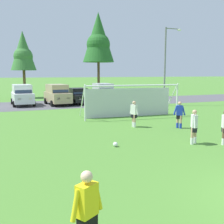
{
  "coord_description": "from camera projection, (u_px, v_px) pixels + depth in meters",
  "views": [
    {
      "loc": [
        -6.79,
        -4.33,
        3.34
      ],
      "look_at": [
        -0.87,
        10.26,
        1.08
      ],
      "focal_mm": 43.46,
      "sensor_mm": 36.0,
      "label": 1
    }
  ],
  "objects": [
    {
      "name": "ground_plane",
      "position": [
        99.0,
        117.0,
        20.73
      ],
      "size": [
        400.0,
        400.0,
        0.0
      ],
      "primitive_type": "plane",
      "color": "#477A2D"
    },
    {
      "name": "parking_lot_strip",
      "position": [
        69.0,
        104.0,
        29.9
      ],
      "size": [
        52.0,
        8.4,
        0.01
      ],
      "primitive_type": "cube",
      "color": "#4C4C51",
      "rests_on": "ground"
    },
    {
      "name": "soccer_ball",
      "position": [
        115.0,
        144.0,
        12.4
      ],
      "size": [
        0.22,
        0.22,
        0.22
      ],
      "color": "white",
      "rests_on": "ground"
    },
    {
      "name": "soccer_goal",
      "position": [
        130.0,
        100.0,
        20.72
      ],
      "size": [
        7.54,
        2.46,
        2.57
      ],
      "color": "white",
      "rests_on": "ground"
    },
    {
      "name": "referee",
      "position": [
        87.0,
        214.0,
        4.87
      ],
      "size": [
        0.71,
        0.4,
        1.64
      ],
      "color": "beige",
      "rests_on": "ground"
    },
    {
      "name": "player_striker_near",
      "position": [
        134.0,
        114.0,
        16.84
      ],
      "size": [
        0.38,
        0.73,
        1.64
      ],
      "color": "tan",
      "rests_on": "ground"
    },
    {
      "name": "player_midfield_center",
      "position": [
        179.0,
        115.0,
        16.49
      ],
      "size": [
        0.57,
        0.59,
        1.64
      ],
      "color": "tan",
      "rests_on": "ground"
    },
    {
      "name": "player_winger_right",
      "position": [
        194.0,
        127.0,
        12.81
      ],
      "size": [
        0.46,
        0.67,
        1.64
      ],
      "color": "tan",
      "rests_on": "ground"
    },
    {
      "name": "parked_car_slot_far_left",
      "position": [
        22.0,
        95.0,
        28.29
      ],
      "size": [
        2.25,
        4.66,
        2.16
      ],
      "color": "silver",
      "rests_on": "ground"
    },
    {
      "name": "parked_car_slot_left",
      "position": [
        57.0,
        94.0,
        28.76
      ],
      "size": [
        2.39,
        4.73,
        2.16
      ],
      "color": "tan",
      "rests_on": "ground"
    },
    {
      "name": "parked_car_slot_center_left",
      "position": [
        78.0,
        96.0,
        29.77
      ],
      "size": [
        2.08,
        4.22,
        1.72
      ],
      "color": "black",
      "rests_on": "ground"
    },
    {
      "name": "parked_car_slot_center",
      "position": [
        103.0,
        92.0,
        31.48
      ],
      "size": [
        2.36,
        4.71,
        2.16
      ],
      "color": "#B2B2BC",
      "rests_on": "ground"
    },
    {
      "name": "tree_left_edge",
      "position": [
        23.0,
        52.0,
        36.33
      ],
      "size": [
        3.36,
        3.36,
        8.95
      ],
      "color": "brown",
      "rests_on": "ground"
    },
    {
      "name": "tree_mid_left",
      "position": [
        98.0,
        39.0,
        38.07
      ],
      "size": [
        4.42,
        4.42,
        11.78
      ],
      "color": "brown",
      "rests_on": "ground"
    },
    {
      "name": "street_lamp",
      "position": [
        166.0,
        66.0,
        28.01
      ],
      "size": [
        2.0,
        0.32,
        7.96
      ],
      "color": "slate",
      "rests_on": "ground"
    }
  ]
}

